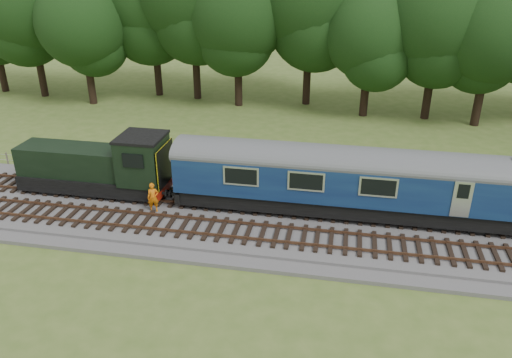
# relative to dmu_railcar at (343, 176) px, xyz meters

# --- Properties ---
(ground) EXTENTS (120.00, 120.00, 0.00)m
(ground) POSITION_rel_dmu_railcar_xyz_m (-4.49, -1.40, -2.61)
(ground) COLOR #4C6926
(ground) RESTS_ON ground
(ballast) EXTENTS (70.00, 7.00, 0.35)m
(ballast) POSITION_rel_dmu_railcar_xyz_m (-4.49, -1.40, -2.43)
(ballast) COLOR #4C4C4F
(ballast) RESTS_ON ground
(track_north) EXTENTS (67.20, 2.40, 0.21)m
(track_north) POSITION_rel_dmu_railcar_xyz_m (-4.49, -0.00, -2.19)
(track_north) COLOR black
(track_north) RESTS_ON ballast
(track_south) EXTENTS (67.20, 2.40, 0.21)m
(track_south) POSITION_rel_dmu_railcar_xyz_m (-4.49, -3.00, -2.19)
(track_south) COLOR black
(track_south) RESTS_ON ballast
(fence) EXTENTS (64.00, 0.12, 1.00)m
(fence) POSITION_rel_dmu_railcar_xyz_m (-4.49, 3.10, -2.61)
(fence) COLOR #6B6054
(fence) RESTS_ON ground
(tree_line) EXTENTS (70.00, 8.00, 18.00)m
(tree_line) POSITION_rel_dmu_railcar_xyz_m (-4.49, 20.60, -2.61)
(tree_line) COLOR black
(tree_line) RESTS_ON ground
(dmu_railcar) EXTENTS (18.05, 2.86, 3.88)m
(dmu_railcar) POSITION_rel_dmu_railcar_xyz_m (0.00, 0.00, 0.00)
(dmu_railcar) COLOR black
(dmu_railcar) RESTS_ON ground
(shunter_loco) EXTENTS (8.91, 2.60, 3.38)m
(shunter_loco) POSITION_rel_dmu_railcar_xyz_m (-13.93, 0.00, -0.63)
(shunter_loco) COLOR black
(shunter_loco) RESTS_ON ground
(worker) EXTENTS (0.72, 0.59, 1.68)m
(worker) POSITION_rel_dmu_railcar_xyz_m (-10.08, -1.70, -1.41)
(worker) COLOR orange
(worker) RESTS_ON ballast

